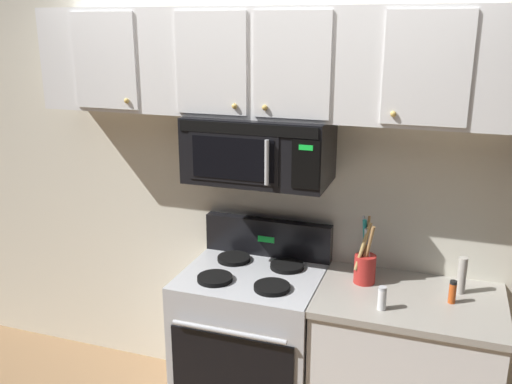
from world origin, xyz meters
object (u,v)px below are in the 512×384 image
object	(u,v)px
stove_range	(252,343)
over_range_microwave	(259,149)
pepper_mill	(462,275)
utensil_crock_red	(365,264)
salt_shaker	(382,298)
spice_jar	(452,292)

from	to	relation	value
stove_range	over_range_microwave	distance (m)	1.11
over_range_microwave	pepper_mill	xyz separation A→B (m)	(1.08, 0.02, -0.58)
over_range_microwave	pepper_mill	world-z (taller)	over_range_microwave
stove_range	pepper_mill	bearing A→B (deg)	7.03
over_range_microwave	pepper_mill	size ratio (longest dim) A/B	3.96
stove_range	pepper_mill	world-z (taller)	stove_range
pepper_mill	over_range_microwave	bearing A→B (deg)	-179.12
over_range_microwave	utensil_crock_red	bearing A→B (deg)	-2.21
salt_shaker	pepper_mill	xyz separation A→B (m)	(0.36, 0.31, 0.04)
over_range_microwave	salt_shaker	size ratio (longest dim) A/B	6.45
spice_jar	utensil_crock_red	bearing A→B (deg)	168.70
utensil_crock_red	over_range_microwave	bearing A→B (deg)	177.79
salt_shaker	spice_jar	bearing A→B (deg)	29.46
pepper_mill	spice_jar	xyz separation A→B (m)	(-0.04, -0.13, -0.04)
spice_jar	stove_range	bearing A→B (deg)	-179.73
over_range_microwave	utensil_crock_red	distance (m)	0.83
pepper_mill	stove_range	bearing A→B (deg)	-172.97
utensil_crock_red	salt_shaker	world-z (taller)	utensil_crock_red
over_range_microwave	stove_range	bearing A→B (deg)	-89.86
stove_range	spice_jar	world-z (taller)	stove_range
stove_range	over_range_microwave	xyz separation A→B (m)	(-0.00, 0.12, 1.11)
over_range_microwave	spice_jar	bearing A→B (deg)	-6.12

